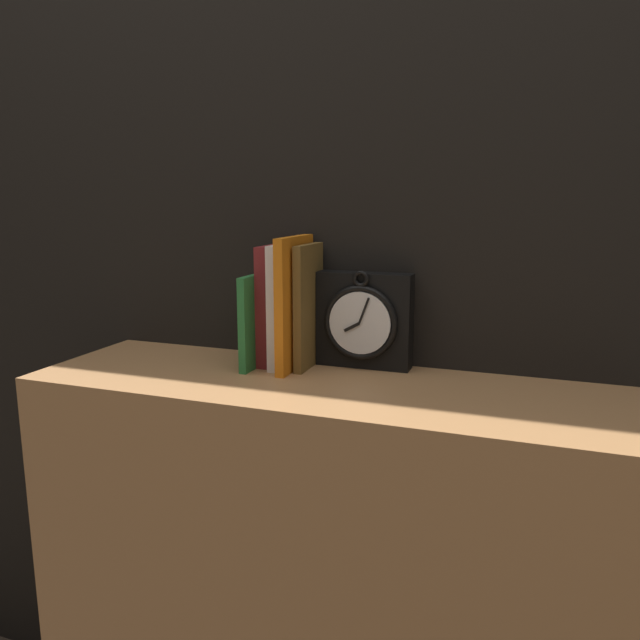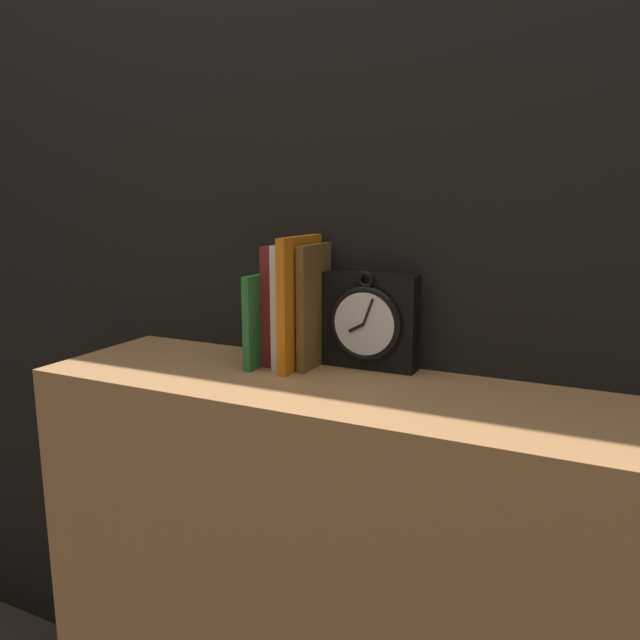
% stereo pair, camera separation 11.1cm
% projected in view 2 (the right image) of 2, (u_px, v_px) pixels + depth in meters
% --- Properties ---
extents(wall_back, '(6.00, 0.05, 2.60)m').
position_uv_depth(wall_back, '(362.00, 178.00, 1.23)').
color(wall_back, black).
rests_on(wall_back, ground_plane).
extents(bookshelf, '(1.09, 0.34, 0.93)m').
position_uv_depth(bookshelf, '(320.00, 610.00, 1.22)').
color(bookshelf, '#A87547').
rests_on(bookshelf, ground_plane).
extents(clock, '(0.19, 0.06, 0.19)m').
position_uv_depth(clock, '(369.00, 321.00, 1.21)').
color(clock, black).
rests_on(clock, bookshelf).
extents(book_slot0_green, '(0.01, 0.16, 0.18)m').
position_uv_depth(book_slot0_green, '(267.00, 318.00, 1.25)').
color(book_slot0_green, '#266F35').
rests_on(book_slot0_green, bookshelf).
extents(book_slot1_maroon, '(0.03, 0.11, 0.24)m').
position_uv_depth(book_slot1_maroon, '(282.00, 304.00, 1.25)').
color(book_slot1_maroon, maroon).
rests_on(book_slot1_maroon, bookshelf).
extents(book_slot2_white, '(0.02, 0.13, 0.24)m').
position_uv_depth(book_slot2_white, '(292.00, 305.00, 1.24)').
color(book_slot2_white, silver).
rests_on(book_slot2_white, bookshelf).
extents(book_slot3_orange, '(0.02, 0.16, 0.26)m').
position_uv_depth(book_slot3_orange, '(300.00, 303.00, 1.21)').
color(book_slot3_orange, orange).
rests_on(book_slot3_orange, bookshelf).
extents(book_slot4_brown, '(0.02, 0.12, 0.24)m').
position_uv_depth(book_slot4_brown, '(314.00, 306.00, 1.22)').
color(book_slot4_brown, brown).
rests_on(book_slot4_brown, bookshelf).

